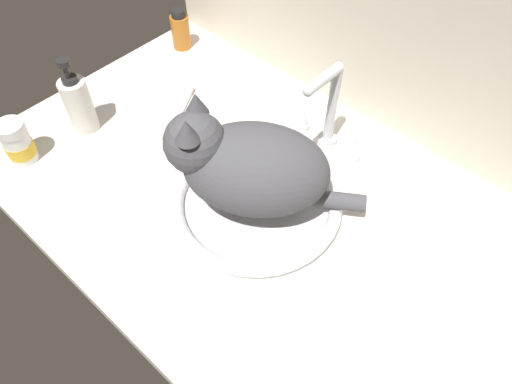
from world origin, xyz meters
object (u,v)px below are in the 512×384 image
(amber_bottle, at_px, (180,30))
(soap_pump_bottle, at_px, (79,104))
(cat, at_px, (244,165))
(faucet, at_px, (328,117))
(pill_bottle, at_px, (18,143))
(toothbrush, at_px, (180,114))
(sink_basin, at_px, (256,201))

(amber_bottle, bearing_deg, soap_pump_bottle, -78.80)
(cat, bearing_deg, faucet, 85.63)
(pill_bottle, height_order, toothbrush, pill_bottle)
(sink_basin, xyz_separation_m, pill_bottle, (-0.44, -0.23, 0.03))
(soap_pump_bottle, distance_m, pill_bottle, 0.14)
(soap_pump_bottle, relative_size, pill_bottle, 1.84)
(pill_bottle, xyz_separation_m, toothbrush, (0.14, 0.30, -0.04))
(sink_basin, distance_m, cat, 0.10)
(faucet, relative_size, pill_bottle, 2.16)
(amber_bottle, bearing_deg, pill_bottle, -83.74)
(pill_bottle, bearing_deg, toothbrush, 65.10)
(faucet, distance_m, cat, 0.23)
(faucet, relative_size, soap_pump_bottle, 1.17)
(toothbrush, bearing_deg, faucet, 25.32)
(sink_basin, relative_size, cat, 0.98)
(cat, distance_m, soap_pump_bottle, 0.42)
(pill_bottle, distance_m, toothbrush, 0.34)
(faucet, height_order, soap_pump_bottle, faucet)
(soap_pump_bottle, height_order, pill_bottle, soap_pump_bottle)
(soap_pump_bottle, relative_size, amber_bottle, 1.69)
(pill_bottle, height_order, amber_bottle, amber_bottle)
(cat, relative_size, pill_bottle, 3.51)
(sink_basin, relative_size, amber_bottle, 3.16)
(faucet, bearing_deg, amber_bottle, 174.77)
(toothbrush, bearing_deg, cat, -17.14)
(sink_basin, distance_m, pill_bottle, 0.50)
(cat, relative_size, toothbrush, 1.93)
(faucet, xyz_separation_m, pill_bottle, (-0.44, -0.44, -0.04))
(sink_basin, bearing_deg, toothbrush, 165.89)
(amber_bottle, bearing_deg, cat, -29.81)
(soap_pump_bottle, distance_m, amber_bottle, 0.36)
(cat, bearing_deg, pill_bottle, -152.67)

